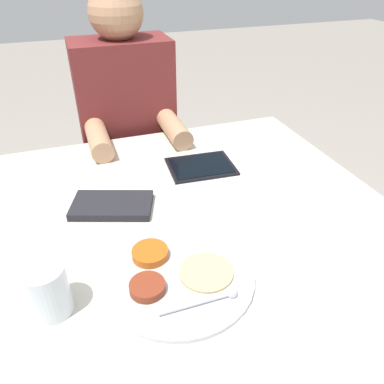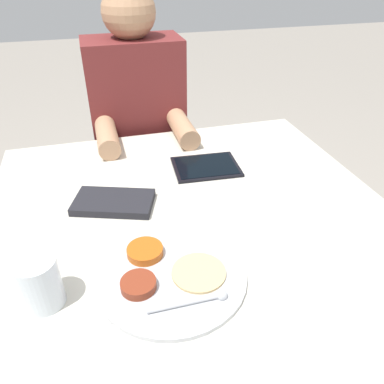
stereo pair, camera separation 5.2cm
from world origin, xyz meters
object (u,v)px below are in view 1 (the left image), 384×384
thali_tray (176,275)px  person_diner (131,156)px  red_notebook (112,206)px  tablet_device (201,166)px  drinking_glass (47,290)px

thali_tray → person_diner: (0.06, 0.83, -0.16)m
thali_tray → red_notebook: thali_tray is taller
red_notebook → person_diner: person_diner is taller
tablet_device → drinking_glass: bearing=-137.5°
red_notebook → tablet_device: bearing=23.2°
thali_tray → tablet_device: size_ratio=1.50×
tablet_device → person_diner: (-0.14, 0.42, -0.15)m
thali_tray → person_diner: bearing=85.9°
person_diner → red_notebook: bearing=-104.7°
tablet_device → drinking_glass: (-0.44, -0.41, 0.05)m
person_diner → drinking_glass: bearing=-109.8°
thali_tray → tablet_device: bearing=63.3°
red_notebook → drinking_glass: (-0.16, -0.28, 0.04)m
thali_tray → drinking_glass: (-0.24, -0.00, 0.04)m
thali_tray → drinking_glass: drinking_glass is taller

